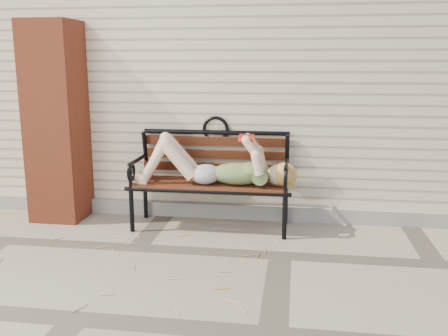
# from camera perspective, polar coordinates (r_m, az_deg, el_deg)

# --- Properties ---
(ground) EXTENTS (80.00, 80.00, 0.00)m
(ground) POSITION_cam_1_polar(r_m,az_deg,el_deg) (4.29, 6.44, -9.92)
(ground) COLOR gray
(ground) RESTS_ON ground
(house_wall) EXTENTS (8.00, 4.00, 3.00)m
(house_wall) POSITION_cam_1_polar(r_m,az_deg,el_deg) (6.98, 7.63, 11.14)
(house_wall) COLOR beige
(house_wall) RESTS_ON ground
(foundation_strip) EXTENTS (8.00, 0.10, 0.15)m
(foundation_strip) POSITION_cam_1_polar(r_m,az_deg,el_deg) (5.18, 6.84, -5.15)
(foundation_strip) COLOR gray
(foundation_strip) RESTS_ON ground
(brick_pillar) EXTENTS (0.50, 0.50, 2.00)m
(brick_pillar) POSITION_cam_1_polar(r_m,az_deg,el_deg) (5.34, -18.57, 4.99)
(brick_pillar) COLOR #A34124
(brick_pillar) RESTS_ON ground
(garden_bench) EXTENTS (1.65, 0.66, 1.07)m
(garden_bench) POSITION_cam_1_polar(r_m,az_deg,el_deg) (4.88, -1.38, 0.22)
(garden_bench) COLOR black
(garden_bench) RESTS_ON ground
(reading_woman) EXTENTS (1.55, 0.35, 0.49)m
(reading_woman) POSITION_cam_1_polar(r_m,az_deg,el_deg) (4.75, -1.48, 0.32)
(reading_woman) COLOR #0B3A4F
(reading_woman) RESTS_ON ground
(straw_scatter) EXTENTS (3.08, 1.78, 0.01)m
(straw_scatter) POSITION_cam_1_polar(r_m,az_deg,el_deg) (4.11, -11.82, -10.99)
(straw_scatter) COLOR tan
(straw_scatter) RESTS_ON ground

